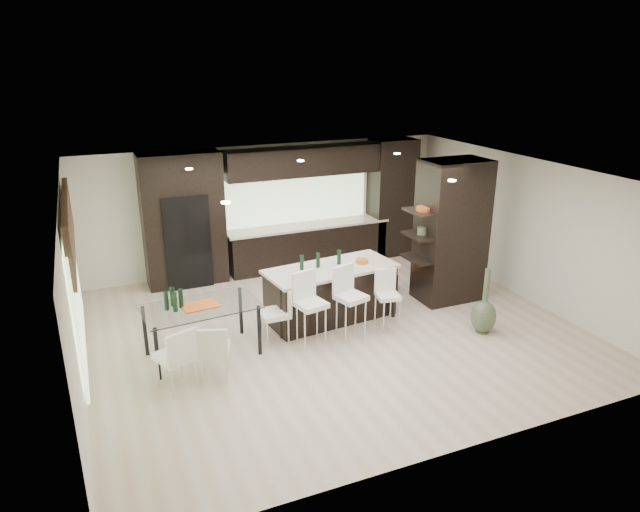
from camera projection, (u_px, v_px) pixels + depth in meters
name	position (u px, v px, depth m)	size (l,w,h in m)	color
ground	(334.00, 329.00, 9.85)	(8.00, 8.00, 0.00)	beige
back_wall	(268.00, 207.00, 12.44)	(8.00, 0.02, 2.70)	silver
left_wall	(73.00, 293.00, 7.93)	(0.02, 7.00, 2.70)	silver
right_wall	(525.00, 229.00, 10.87)	(0.02, 7.00, 2.70)	silver
ceiling	(335.00, 175.00, 8.95)	(8.00, 7.00, 0.02)	white
window_left	(75.00, 287.00, 8.12)	(0.04, 3.20, 1.90)	#B2D199
window_back	(294.00, 196.00, 12.56)	(3.40, 0.04, 1.20)	#B2D199
stone_accent	(68.00, 227.00, 7.83)	(0.08, 3.00, 0.80)	brown
ceiling_spots	(328.00, 173.00, 9.18)	(4.00, 3.00, 0.02)	white
back_cabinetry	(295.00, 208.00, 12.34)	(6.80, 0.68, 2.70)	black
refrigerator	(185.00, 239.00, 11.54)	(0.90, 0.68, 1.90)	black
partition_column	(451.00, 231.00, 10.71)	(1.20, 0.80, 2.70)	black
kitchen_island	(331.00, 293.00, 10.14)	(2.31, 0.99, 0.96)	black
stool_left	(311.00, 317.00, 9.16)	(0.44, 0.44, 0.99)	white
stool_mid	(351.00, 310.00, 9.42)	(0.44, 0.44, 0.99)	white
stool_right	(387.00, 306.00, 9.74)	(0.37, 0.37, 0.85)	white
bench	(367.00, 281.00, 11.36)	(1.15, 0.44, 0.44)	black
floor_vase	(485.00, 301.00, 9.57)	(0.42, 0.42, 1.15)	#47553D
dining_table	(202.00, 330.00, 8.89)	(1.74, 0.98, 0.84)	white
chair_near	(214.00, 354.00, 8.20)	(0.45, 0.45, 0.84)	white
chair_far	(176.00, 360.00, 7.98)	(0.48, 0.48, 0.88)	white
chair_end	(274.00, 317.00, 9.32)	(0.46, 0.46, 0.85)	white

